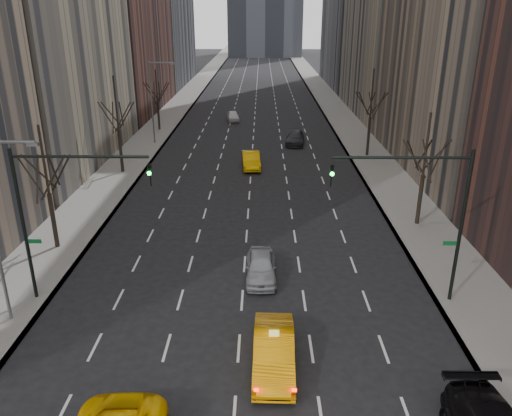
{
  "coord_description": "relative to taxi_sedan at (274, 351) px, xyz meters",
  "views": [
    {
      "loc": [
        0.98,
        -10.51,
        14.09
      ],
      "look_at": [
        0.68,
        16.29,
        3.5
      ],
      "focal_mm": 35.0,
      "sensor_mm": 36.0,
      "label": 1
    }
  ],
  "objects": [
    {
      "name": "sidewalk_left",
      "position": [
        -13.79,
        63.27,
        -0.73
      ],
      "size": [
        4.5,
        320.0,
        0.15
      ],
      "primitive_type": "cube",
      "color": "slate",
      "rests_on": "ground"
    },
    {
      "name": "traffic_mast_right",
      "position": [
        7.57,
        5.26,
        4.69
      ],
      "size": [
        6.69,
        0.39,
        8.0
      ],
      "color": "black",
      "rests_on": "ground"
    },
    {
      "name": "tree_lw_d",
      "position": [
        -13.54,
        45.27,
        2.76
      ],
      "size": [
        3.36,
        3.5,
        7.36
      ],
      "color": "black",
      "rests_on": "ground"
    },
    {
      "name": "taxi_sedan",
      "position": [
        0.0,
        0.0,
        0.0
      ],
      "size": [
        1.79,
        4.9,
        1.6
      ],
      "primitive_type": "imported",
      "rotation": [
        0.0,
        0.0,
        -0.02
      ],
      "color": "orange",
      "rests_on": "ground"
    },
    {
      "name": "tree_rw_c",
      "position": [
        10.46,
        33.27,
        3.23
      ],
      "size": [
        3.36,
        3.5,
        8.74
      ],
      "color": "black",
      "rests_on": "ground"
    },
    {
      "name": "traffic_mast_left",
      "position": [
        -10.64,
        5.26,
        4.69
      ],
      "size": [
        6.69,
        0.39,
        8.0
      ],
      "color": "black",
      "rests_on": "ground"
    },
    {
      "name": "tree_lw_b",
      "position": [
        -13.54,
        11.27,
        2.92
      ],
      "size": [
        3.36,
        3.5,
        7.82
      ],
      "color": "black",
      "rests_on": "ground"
    },
    {
      "name": "sidewalk_right",
      "position": [
        10.71,
        63.27,
        -0.73
      ],
      "size": [
        4.5,
        320.0,
        0.15
      ],
      "primitive_type": "cube",
      "color": "slate",
      "rests_on": "ground"
    },
    {
      "name": "tree_lw_c",
      "position": [
        -13.54,
        27.27,
        3.23
      ],
      "size": [
        3.36,
        3.5,
        8.74
      ],
      "color": "black",
      "rests_on": "ground"
    },
    {
      "name": "far_suv_grey",
      "position": [
        3.28,
        38.46,
        -0.08
      ],
      "size": [
        2.56,
        5.18,
        1.45
      ],
      "primitive_type": "imported",
      "rotation": [
        0.0,
        0.0,
        -0.11
      ],
      "color": "#28292D",
      "rests_on": "ground"
    },
    {
      "name": "streetlight_far",
      "position": [
        -12.37,
        38.27,
        4.82
      ],
      "size": [
        2.83,
        0.22,
        9.0
      ],
      "color": "slate",
      "rests_on": "ground"
    },
    {
      "name": "far_car_white",
      "position": [
        -4.5,
        51.28,
        -0.14
      ],
      "size": [
        2.07,
        4.07,
        1.33
      ],
      "primitive_type": "imported",
      "rotation": [
        0.0,
        0.0,
        0.13
      ],
      "color": "white",
      "rests_on": "ground"
    },
    {
      "name": "far_taxi",
      "position": [
        -1.55,
        29.09,
        -0.04
      ],
      "size": [
        1.97,
        4.74,
        1.52
      ],
      "primitive_type": "imported",
      "rotation": [
        0.0,
        0.0,
        0.08
      ],
      "color": "#F7B205",
      "rests_on": "ground"
    },
    {
      "name": "silver_sedan_ahead",
      "position": [
        -0.56,
        7.62,
        -0.09
      ],
      "size": [
        1.73,
        4.22,
        1.43
      ],
      "primitive_type": "imported",
      "rotation": [
        0.0,
        0.0,
        0.01
      ],
      "color": "#999DA1",
      "rests_on": "ground"
    },
    {
      "name": "tree_rw_b",
      "position": [
        10.46,
        15.27,
        2.92
      ],
      "size": [
        3.36,
        3.5,
        7.82
      ],
      "color": "black",
      "rests_on": "ground"
    }
  ]
}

